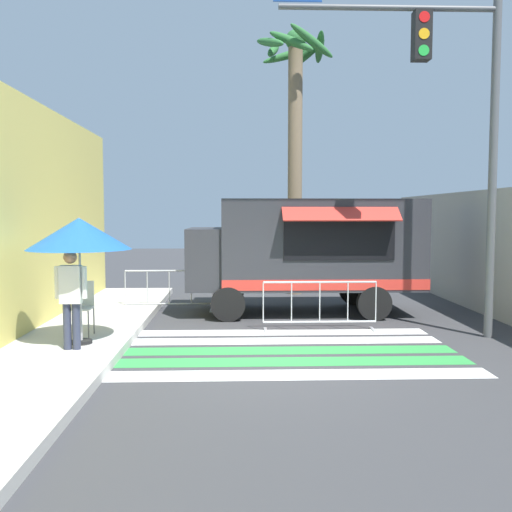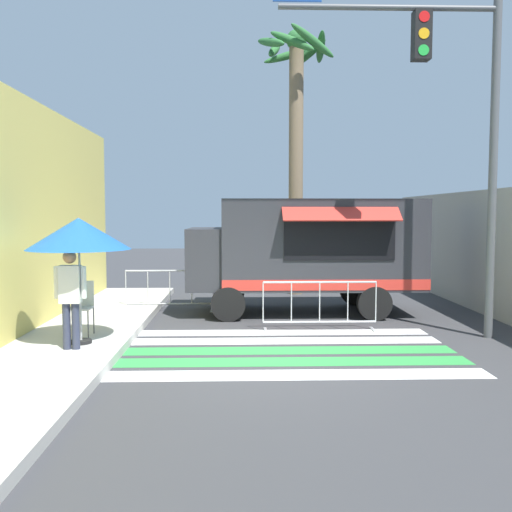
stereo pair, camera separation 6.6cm
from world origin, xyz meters
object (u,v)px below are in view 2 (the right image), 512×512
at_px(traffic_signal_pole, 454,102).
at_px(barricade_side, 170,291).
at_px(patio_umbrella, 79,234).
at_px(food_truck, 302,247).
at_px(folding_chair, 81,302).
at_px(barricade_front, 320,306).
at_px(palm_tree, 296,123).
at_px(vendor_person, 70,293).

distance_m(traffic_signal_pole, barricade_side, 7.68).
bearing_deg(barricade_side, patio_umbrella, -104.04).
xyz_separation_m(food_truck, traffic_signal_pole, (2.52, -2.91, 2.89)).
height_order(food_truck, folding_chair, food_truck).
bearing_deg(food_truck, barricade_side, 175.30).
xyz_separation_m(barricade_front, palm_tree, (0.03, 5.45, 4.54)).
bearing_deg(patio_umbrella, traffic_signal_pole, 8.04).
distance_m(food_truck, folding_chair, 5.52).
height_order(folding_chair, barricade_front, folding_chair).
bearing_deg(barricade_side, traffic_signal_pole, -28.96).
bearing_deg(palm_tree, barricade_side, -138.26).
height_order(barricade_front, palm_tree, palm_tree).
distance_m(traffic_signal_pole, patio_umbrella, 7.27).
distance_m(food_truck, palm_tree, 4.76).
bearing_deg(vendor_person, patio_umbrella, 91.73).
bearing_deg(patio_umbrella, vendor_person, -95.45).
height_order(food_truck, barricade_front, food_truck).
relative_size(traffic_signal_pole, vendor_person, 4.07).
distance_m(vendor_person, barricade_front, 4.94).
xyz_separation_m(folding_chair, barricade_front, (4.57, 1.00, -0.25)).
xyz_separation_m(traffic_signal_pole, barricade_front, (-2.39, 0.75, -3.98)).
distance_m(food_truck, vendor_person, 6.10).
relative_size(traffic_signal_pole, palm_tree, 0.86).
relative_size(food_truck, traffic_signal_pole, 0.82).
distance_m(vendor_person, palm_tree, 9.64).
xyz_separation_m(food_truck, patio_umbrella, (-4.26, -3.87, 0.45)).
xyz_separation_m(traffic_signal_pole, folding_chair, (-6.96, -0.25, -3.73)).
relative_size(traffic_signal_pole, folding_chair, 6.72).
xyz_separation_m(folding_chair, barricade_side, (1.22, 3.43, -0.26)).
bearing_deg(barricade_front, barricade_side, 144.02).
height_order(patio_umbrella, barricade_front, patio_umbrella).
relative_size(food_truck, patio_umbrella, 2.52).
xyz_separation_m(barricade_side, palm_tree, (3.38, 3.02, 4.54)).
bearing_deg(food_truck, vendor_person, -135.04).
bearing_deg(folding_chair, traffic_signal_pole, 8.65).
distance_m(patio_umbrella, palm_tree, 8.93).
relative_size(patio_umbrella, folding_chair, 2.18).
distance_m(folding_chair, barricade_front, 4.68).
bearing_deg(folding_chair, vendor_person, -76.22).
height_order(folding_chair, barricade_side, folding_chair).
xyz_separation_m(traffic_signal_pole, palm_tree, (-2.36, 6.20, 0.56)).
relative_size(traffic_signal_pole, barricade_front, 2.85).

